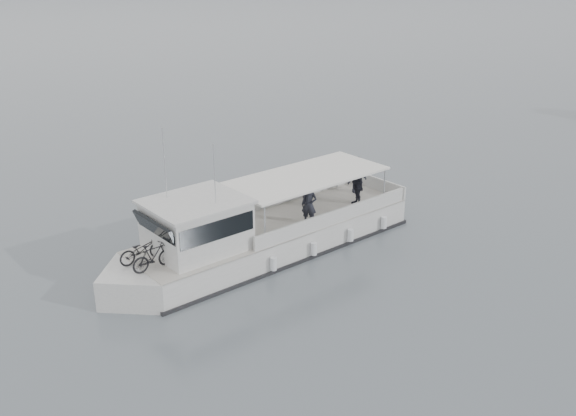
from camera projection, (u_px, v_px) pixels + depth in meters
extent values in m
plane|color=slate|center=(283.00, 226.00, 25.96)|extent=(1400.00, 1400.00, 0.00)
cube|color=silver|center=(275.00, 239.00, 23.82)|extent=(11.38, 7.29, 1.21)
cube|color=silver|center=(140.00, 285.00, 20.49)|extent=(2.75, 2.75, 1.21)
cube|color=beige|center=(275.00, 224.00, 23.59)|extent=(11.38, 7.29, 0.06)
cube|color=black|center=(275.00, 248.00, 23.96)|extent=(11.59, 7.47, 0.17)
cube|color=silver|center=(285.00, 196.00, 25.51)|extent=(6.81, 3.14, 0.56)
cube|color=silver|center=(335.00, 217.00, 23.47)|extent=(6.81, 3.14, 0.56)
cube|color=silver|center=(377.00, 184.00, 26.80)|extent=(1.31, 2.75, 0.56)
cube|color=silver|center=(197.00, 226.00, 21.29)|extent=(3.74, 3.51, 1.67)
cube|color=black|center=(158.00, 234.00, 20.37)|extent=(1.43, 2.33, 1.07)
cube|color=black|center=(196.00, 219.00, 21.18)|extent=(3.59, 3.47, 0.65)
cube|color=silver|center=(195.00, 202.00, 20.96)|extent=(3.99, 3.75, 0.09)
cube|color=white|center=(306.00, 176.00, 23.92)|extent=(6.90, 5.14, 0.07)
cylinder|color=silver|center=(265.00, 226.00, 21.50)|extent=(0.07, 0.07, 1.53)
cylinder|color=silver|center=(221.00, 204.00, 23.35)|extent=(0.07, 0.07, 1.53)
cylinder|color=silver|center=(384.00, 187.00, 25.05)|extent=(0.07, 0.07, 1.53)
cylinder|color=silver|center=(338.00, 171.00, 26.90)|extent=(0.07, 0.07, 1.53)
cylinder|color=silver|center=(165.00, 164.00, 20.77)|extent=(0.04, 0.04, 2.41)
cylinder|color=silver|center=(214.00, 175.00, 20.34)|extent=(0.04, 0.04, 2.04)
cylinder|color=white|center=(273.00, 264.00, 21.81)|extent=(0.29, 0.29, 0.46)
cylinder|color=white|center=(314.00, 249.00, 22.92)|extent=(0.29, 0.29, 0.46)
cylinder|color=white|center=(351.00, 235.00, 24.03)|extent=(0.29, 0.29, 0.46)
cylinder|color=white|center=(384.00, 223.00, 25.14)|extent=(0.29, 0.29, 0.46)
imported|color=black|center=(142.00, 249.00, 20.59)|extent=(1.68, 1.16, 0.84)
imported|color=black|center=(153.00, 257.00, 20.06)|extent=(1.51, 0.98, 0.88)
imported|color=#22242E|center=(309.00, 205.00, 23.27)|extent=(0.68, 0.63, 1.56)
imported|color=#22242E|center=(309.00, 186.00, 25.10)|extent=(0.65, 0.80, 1.56)
imported|color=#22242E|center=(357.00, 186.00, 25.13)|extent=(0.40, 0.92, 1.56)
imported|color=#22242E|center=(357.00, 175.00, 26.35)|extent=(1.15, 0.90, 1.56)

